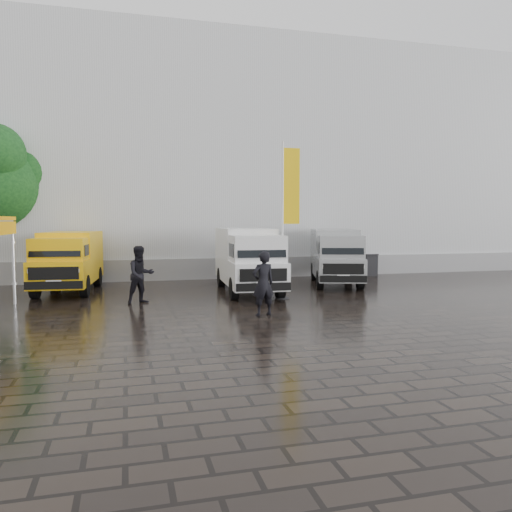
{
  "coord_description": "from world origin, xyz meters",
  "views": [
    {
      "loc": [
        -6.04,
        -15.56,
        2.8
      ],
      "look_at": [
        -1.41,
        2.2,
        1.49
      ],
      "focal_mm": 35.0,
      "sensor_mm": 36.0,
      "label": 1
    }
  ],
  "objects_px": {
    "van_silver": "(335,257)",
    "flagpole": "(288,210)",
    "person_tent": "(141,275)",
    "wheelie_bin": "(370,265)",
    "van_yellow": "(69,262)",
    "person_front": "(263,283)",
    "van_white": "(248,260)"
  },
  "relations": [
    {
      "from": "van_silver",
      "to": "flagpole",
      "type": "bearing_deg",
      "value": -117.65
    },
    {
      "from": "person_tent",
      "to": "van_silver",
      "type": "bearing_deg",
      "value": -1.44
    },
    {
      "from": "wheelie_bin",
      "to": "van_yellow",
      "type": "bearing_deg",
      "value": -167.21
    },
    {
      "from": "flagpole",
      "to": "person_front",
      "type": "distance_m",
      "value": 4.02
    },
    {
      "from": "flagpole",
      "to": "person_front",
      "type": "bearing_deg",
      "value": -120.36
    },
    {
      "from": "van_yellow",
      "to": "flagpole",
      "type": "relative_size",
      "value": 0.91
    },
    {
      "from": "van_silver",
      "to": "person_front",
      "type": "height_order",
      "value": "van_silver"
    },
    {
      "from": "van_yellow",
      "to": "van_silver",
      "type": "xyz_separation_m",
      "value": [
        11.09,
        -0.44,
        0.03
      ]
    },
    {
      "from": "van_white",
      "to": "person_tent",
      "type": "xyz_separation_m",
      "value": [
        -4.15,
        -1.74,
        -0.27
      ]
    },
    {
      "from": "van_white",
      "to": "person_front",
      "type": "distance_m",
      "value": 4.91
    },
    {
      "from": "van_yellow",
      "to": "wheelie_bin",
      "type": "xyz_separation_m",
      "value": [
        14.15,
        2.23,
        -0.62
      ]
    },
    {
      "from": "van_silver",
      "to": "person_front",
      "type": "relative_size",
      "value": 2.9
    },
    {
      "from": "person_front",
      "to": "person_tent",
      "type": "relative_size",
      "value": 0.98
    },
    {
      "from": "flagpole",
      "to": "van_silver",
      "type": "bearing_deg",
      "value": 45.06
    },
    {
      "from": "van_white",
      "to": "person_tent",
      "type": "distance_m",
      "value": 4.51
    },
    {
      "from": "wheelie_bin",
      "to": "person_front",
      "type": "height_order",
      "value": "person_front"
    },
    {
      "from": "person_front",
      "to": "person_tent",
      "type": "bearing_deg",
      "value": -53.09
    },
    {
      "from": "van_silver",
      "to": "wheelie_bin",
      "type": "height_order",
      "value": "van_silver"
    },
    {
      "from": "van_yellow",
      "to": "person_front",
      "type": "height_order",
      "value": "van_yellow"
    },
    {
      "from": "van_white",
      "to": "person_front",
      "type": "relative_size",
      "value": 3.0
    },
    {
      "from": "van_white",
      "to": "van_silver",
      "type": "xyz_separation_m",
      "value": [
        4.29,
        1.37,
        -0.04
      ]
    },
    {
      "from": "van_yellow",
      "to": "van_silver",
      "type": "height_order",
      "value": "van_silver"
    },
    {
      "from": "van_white",
      "to": "wheelie_bin",
      "type": "height_order",
      "value": "van_white"
    },
    {
      "from": "wheelie_bin",
      "to": "person_tent",
      "type": "distance_m",
      "value": 12.87
    },
    {
      "from": "flagpole",
      "to": "person_tent",
      "type": "bearing_deg",
      "value": 177.62
    },
    {
      "from": "van_silver",
      "to": "person_tent",
      "type": "bearing_deg",
      "value": -142.52
    },
    {
      "from": "van_white",
      "to": "flagpole",
      "type": "height_order",
      "value": "flagpole"
    },
    {
      "from": "wheelie_bin",
      "to": "person_front",
      "type": "distance_m",
      "value": 12.01
    },
    {
      "from": "van_yellow",
      "to": "person_tent",
      "type": "relative_size",
      "value": 2.6
    },
    {
      "from": "van_white",
      "to": "wheelie_bin",
      "type": "distance_m",
      "value": 8.41
    },
    {
      "from": "flagpole",
      "to": "person_front",
      "type": "relative_size",
      "value": 2.93
    },
    {
      "from": "van_white",
      "to": "van_silver",
      "type": "bearing_deg",
      "value": 21.06
    }
  ]
}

